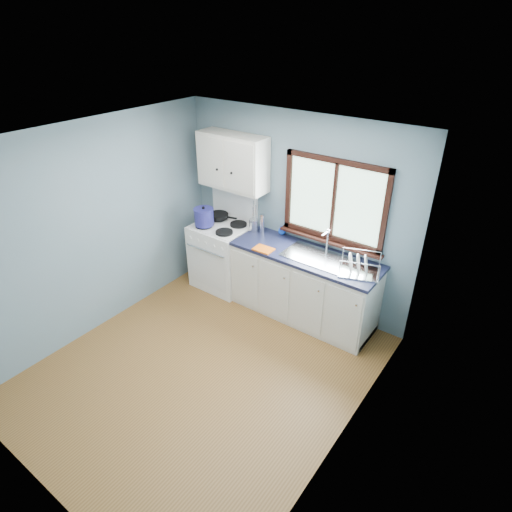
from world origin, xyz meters
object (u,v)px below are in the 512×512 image
Objects in this scene: skillet at (219,216)px; utensil_crock at (254,225)px; dish_rack at (359,268)px; gas_range at (223,254)px; sink at (318,262)px; stockpot at (204,217)px; thermos at (262,224)px; base_cabinets at (303,288)px.

utensil_crock reaches higher than skillet.
utensil_crock is 1.58m from dish_rack.
gas_range reaches higher than sink.
stockpot reaches higher than skillet.
gas_range reaches higher than stockpot.
thermos is at bearing 23.90° from stockpot.
base_cabinets is at bearing 179.87° from sink.
base_cabinets is at bearing 6.87° from stockpot.
gas_range is 0.81m from thermos.
dish_rack is (1.45, -0.18, -0.07)m from thermos.
stockpot reaches higher than sink.
stockpot is at bearing -152.78° from utensil_crock.
base_cabinets is 1.63m from stockpot.
thermos reaches higher than dish_rack.
sink is at bearing -7.29° from utensil_crock.
utensil_crock reaches higher than stockpot.
dish_rack reaches higher than skillet.
dish_rack is at bearing -3.06° from base_cabinets.
skillet is 1.33× the size of stockpot.
stockpot is at bearing -105.21° from skillet.
utensil_crock is (0.44, 0.15, 0.51)m from gas_range.
utensil_crock is 0.13m from thermos.
gas_range reaches higher than dish_rack.
stockpot is at bearing -136.43° from gas_range.
thermos reaches higher than base_cabinets.
utensil_crock is 0.79× the size of dish_rack.
dish_rack is at bearing -7.15° from thermos.
dish_rack is at bearing -0.54° from gas_range.
gas_range is at bearing -160.81° from utensil_crock.
utensil_crock is at bearing 172.71° from sink.
base_cabinets is (1.31, 0.02, -0.08)m from gas_range.
skillet is at bearing 89.53° from stockpot.
base_cabinets is at bearing 0.82° from gas_range.
gas_range is at bearing -179.18° from base_cabinets.
gas_range is at bearing -163.75° from thermos.
thermos is 1.46m from dish_rack.
sink is at bearing 155.84° from dish_rack.
sink is (0.18, -0.00, 0.45)m from base_cabinets.
skillet is 1.07× the size of utensil_crock.
base_cabinets is 4.16× the size of skillet.
gas_range is 1.62× the size of sink.
gas_range reaches higher than thermos.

